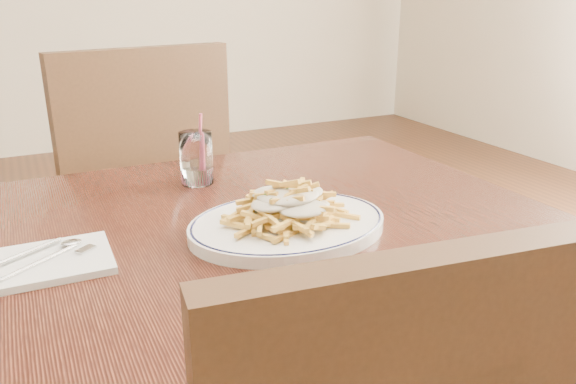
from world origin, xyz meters
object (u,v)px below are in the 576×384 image
table (213,263)px  loaded_fries (288,201)px  fries_plate (288,225)px  water_glass (197,161)px  chair_far (138,200)px

table → loaded_fries: loaded_fries is taller
fries_plate → water_glass: bearing=101.2°
loaded_fries → fries_plate: bearing=0.0°
table → water_glass: water_glass is taller
chair_far → loaded_fries: 0.80m
chair_far → loaded_fries: size_ratio=4.20×
loaded_fries → water_glass: water_glass is taller
chair_far → water_glass: chair_far is taller
table → chair_far: chair_far is taller
fries_plate → loaded_fries: (-0.00, 0.00, 0.04)m
fries_plate → loaded_fries: 0.04m
fries_plate → water_glass: water_glass is taller
table → loaded_fries: size_ratio=5.04×
table → chair_far: (0.00, 0.67, -0.10)m
table → fries_plate: fries_plate is taller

